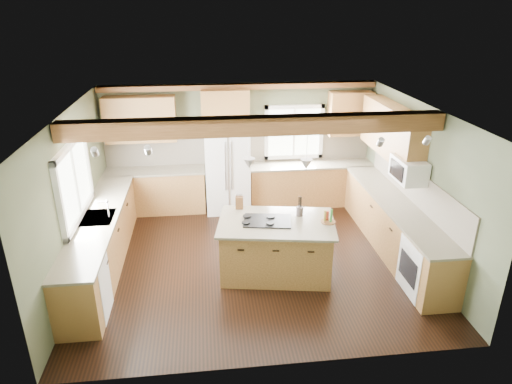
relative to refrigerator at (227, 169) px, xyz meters
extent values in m
plane|color=black|center=(0.30, -2.12, -0.90)|extent=(5.60, 5.60, 0.00)
plane|color=silver|center=(0.30, -2.12, 1.70)|extent=(5.60, 5.60, 0.00)
plane|color=#414A34|center=(0.30, 0.38, 0.40)|extent=(5.60, 0.00, 5.60)
plane|color=#414A34|center=(-2.50, -2.12, 0.40)|extent=(0.00, 5.00, 5.00)
plane|color=#414A34|center=(3.10, -2.12, 0.40)|extent=(0.00, 5.00, 5.00)
cube|color=#502D16|center=(0.30, -2.56, 1.57)|extent=(5.55, 0.26, 0.26)
cube|color=#502D16|center=(0.30, 0.28, 1.64)|extent=(5.55, 0.20, 0.10)
cube|color=brown|center=(0.30, 0.36, 0.31)|extent=(5.58, 0.03, 0.58)
cube|color=brown|center=(3.08, -2.07, 0.31)|extent=(0.03, 3.70, 0.58)
cube|color=brown|center=(-1.49, 0.08, -0.46)|extent=(2.02, 0.60, 0.88)
cube|color=brown|center=(-1.49, 0.08, 0.00)|extent=(2.06, 0.64, 0.04)
cube|color=brown|center=(1.79, 0.08, -0.46)|extent=(2.62, 0.60, 0.88)
cube|color=brown|center=(1.79, 0.08, 0.00)|extent=(2.66, 0.64, 0.04)
cube|color=brown|center=(-2.20, -2.07, -0.46)|extent=(0.60, 3.70, 0.88)
cube|color=brown|center=(-2.20, -2.07, 0.00)|extent=(0.64, 3.74, 0.04)
cube|color=brown|center=(2.80, -2.07, -0.46)|extent=(0.60, 3.70, 0.88)
cube|color=brown|center=(2.80, -2.07, 0.00)|extent=(0.64, 3.74, 0.04)
cube|color=brown|center=(-1.69, 0.21, 1.05)|extent=(1.40, 0.35, 0.90)
cube|color=brown|center=(0.00, 0.21, 1.25)|extent=(0.96, 0.35, 0.70)
cube|color=brown|center=(2.92, -1.22, 1.05)|extent=(0.35, 2.20, 0.90)
cube|color=brown|center=(2.60, 0.21, 1.05)|extent=(0.90, 0.35, 0.90)
cube|color=white|center=(-2.48, -2.07, 0.65)|extent=(0.04, 1.60, 1.05)
cube|color=white|center=(1.45, 0.36, 0.65)|extent=(1.10, 0.04, 1.00)
cube|color=#262628|center=(-2.20, -2.07, 0.01)|extent=(0.50, 0.65, 0.03)
cylinder|color=#B2B2B7|center=(-2.02, -2.07, 0.15)|extent=(0.02, 0.02, 0.28)
cube|color=white|center=(-2.19, -3.37, -0.47)|extent=(0.60, 0.60, 0.84)
cube|color=white|center=(2.79, -3.37, -0.47)|extent=(0.60, 0.72, 0.84)
cube|color=white|center=(2.88, -2.17, 0.65)|extent=(0.40, 0.70, 0.38)
cone|color=#B2B2B7|center=(0.20, -2.49, 0.98)|extent=(0.18, 0.18, 0.16)
cone|color=#B2B2B7|center=(1.04, -2.63, 0.98)|extent=(0.18, 0.18, 0.16)
cube|color=white|center=(0.00, 0.00, 0.00)|extent=(0.90, 0.74, 1.80)
cube|color=brown|center=(0.62, -2.56, -0.46)|extent=(1.85, 1.31, 0.88)
cube|color=brown|center=(0.62, -2.56, 0.00)|extent=(1.98, 1.44, 0.04)
cube|color=black|center=(0.48, -2.54, 0.03)|extent=(0.81, 0.61, 0.02)
cube|color=brown|center=(0.09, -2.00, 0.13)|extent=(0.14, 0.11, 0.21)
cylinder|color=#443C36|center=(1.03, -2.38, 0.09)|extent=(0.15, 0.15, 0.15)
camera|label=1|loc=(-0.45, -8.89, 3.22)|focal=32.00mm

